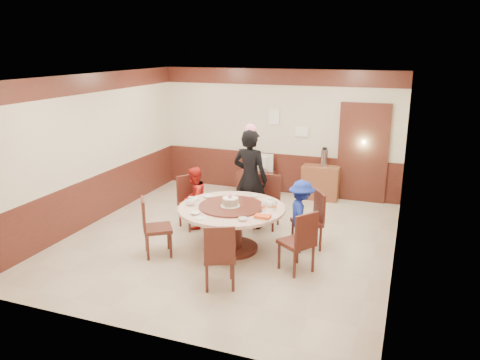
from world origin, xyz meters
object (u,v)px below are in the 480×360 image
(shrimp_platter, at_px, (263,217))
(television, at_px, (257,163))
(birthday_cake, at_px, (230,202))
(person_blue, at_px, (301,215))
(side_cabinet, at_px, (320,183))
(thermos, at_px, (324,158))
(tv_stand, at_px, (257,182))
(banquet_table, at_px, (232,219))
(person_red, at_px, (194,198))
(person_standing, at_px, (250,179))

(shrimp_platter, relative_size, television, 0.41)
(birthday_cake, bearing_deg, person_blue, 25.09)
(person_blue, bearing_deg, side_cabinet, -21.25)
(television, bearing_deg, thermos, -177.42)
(birthday_cake, height_order, shrimp_platter, birthday_cake)
(shrimp_platter, xyz_separation_m, television, (-1.25, 3.53, -0.07))
(tv_stand, bearing_deg, banquet_table, -79.12)
(person_red, distance_m, television, 2.53)
(tv_stand, relative_size, thermos, 2.24)
(person_red, relative_size, thermos, 3.06)
(banquet_table, relative_size, television, 2.41)
(person_blue, height_order, side_cabinet, person_blue)
(person_standing, relative_size, birthday_cake, 5.90)
(banquet_table, bearing_deg, shrimp_platter, -28.91)
(banquet_table, xyz_separation_m, birthday_cake, (-0.00, -0.04, 0.32))
(person_red, height_order, side_cabinet, person_red)
(shrimp_platter, distance_m, television, 3.74)
(side_cabinet, xyz_separation_m, thermos, (0.05, 0.00, 0.56))
(person_blue, relative_size, shrimp_platter, 3.93)
(person_blue, distance_m, television, 3.19)
(shrimp_platter, bearing_deg, person_red, 147.87)
(birthday_cake, height_order, thermos, thermos)
(shrimp_platter, height_order, side_cabinet, shrimp_platter)
(person_standing, xyz_separation_m, television, (-0.54, 2.05, -0.22))
(banquet_table, bearing_deg, tv_stand, 100.88)
(person_red, bearing_deg, person_blue, 90.70)
(birthday_cake, xyz_separation_m, television, (-0.61, 3.21, -0.14))
(person_blue, xyz_separation_m, birthday_cake, (-1.06, -0.50, 0.26))
(person_blue, height_order, thermos, person_blue)
(person_red, bearing_deg, thermos, 149.64)
(person_standing, relative_size, thermos, 4.88)
(banquet_table, height_order, television, television)
(shrimp_platter, bearing_deg, person_standing, 115.79)
(banquet_table, relative_size, person_standing, 0.94)
(person_standing, distance_m, shrimp_platter, 1.64)
(shrimp_platter, distance_m, thermos, 3.57)
(banquet_table, height_order, person_standing, person_standing)
(tv_stand, distance_m, side_cabinet, 1.48)
(person_red, distance_m, birthday_cake, 1.26)
(shrimp_platter, distance_m, tv_stand, 3.78)
(person_blue, bearing_deg, person_red, 58.46)
(person_standing, bearing_deg, thermos, -106.72)
(tv_stand, relative_size, side_cabinet, 1.06)
(banquet_table, distance_m, person_standing, 1.19)
(person_blue, height_order, tv_stand, person_blue)
(birthday_cake, distance_m, television, 3.27)
(shrimp_platter, bearing_deg, birthday_cake, 154.22)
(person_standing, bearing_deg, person_blue, 158.04)
(person_red, height_order, person_blue, person_blue)
(person_standing, height_order, person_blue, person_standing)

